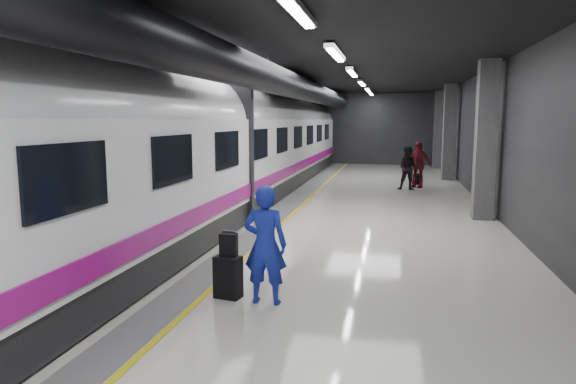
# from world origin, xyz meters

# --- Properties ---
(ground) EXTENTS (40.00, 40.00, 0.00)m
(ground) POSITION_xyz_m (0.00, 0.00, 0.00)
(ground) COLOR silver
(ground) RESTS_ON ground
(platform_hall) EXTENTS (10.02, 40.02, 4.51)m
(platform_hall) POSITION_xyz_m (-0.29, 0.96, 3.54)
(platform_hall) COLOR black
(platform_hall) RESTS_ON ground
(train) EXTENTS (3.05, 38.00, 4.05)m
(train) POSITION_xyz_m (-3.25, -0.00, 2.07)
(train) COLOR black
(train) RESTS_ON ground
(traveler_main) EXTENTS (0.68, 0.45, 1.86)m
(traveler_main) POSITION_xyz_m (0.11, -5.92, 0.93)
(traveler_main) COLOR #1F1BD1
(traveler_main) RESTS_ON ground
(suitcase_main) EXTENTS (0.46, 0.34, 0.68)m
(suitcase_main) POSITION_xyz_m (-0.54, -5.81, 0.34)
(suitcase_main) COLOR black
(suitcase_main) RESTS_ON ground
(shoulder_bag) EXTENTS (0.28, 0.15, 0.37)m
(shoulder_bag) POSITION_xyz_m (-0.53, -5.79, 0.86)
(shoulder_bag) COLOR black
(shoulder_bag) RESTS_ON suitcase_main
(traveler_far_a) EXTENTS (0.90, 0.72, 1.78)m
(traveler_far_a) POSITION_xyz_m (2.62, 7.82, 0.89)
(traveler_far_a) COLOR black
(traveler_far_a) RESTS_ON ground
(traveler_far_b) EXTENTS (1.23, 0.95, 1.94)m
(traveler_far_b) POSITION_xyz_m (3.02, 8.77, 0.97)
(traveler_far_b) COLOR maroon
(traveler_far_b) RESTS_ON ground
(suitcase_far) EXTENTS (0.36, 0.27, 0.48)m
(suitcase_far) POSITION_xyz_m (3.03, 9.81, 0.24)
(suitcase_far) COLOR black
(suitcase_far) RESTS_ON ground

